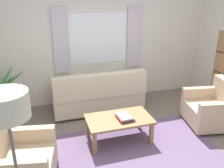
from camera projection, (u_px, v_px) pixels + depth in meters
name	position (u px, v px, depth m)	size (l,w,h in m)	color
ground_plane	(133.00, 152.00, 3.94)	(6.24, 6.24, 0.00)	#6B6056
wall_back	(98.00, 45.00, 5.48)	(5.32, 0.12, 2.60)	silver
window_with_curtains	(99.00, 39.00, 5.35)	(1.98, 0.07, 1.40)	white
area_rug	(133.00, 152.00, 3.94)	(2.80, 1.69, 0.01)	#604C6B
couch	(98.00, 95.00, 5.17)	(1.90, 0.82, 0.92)	#BCB293
armchair_left	(17.00, 161.00, 3.19)	(0.96, 0.98, 0.88)	tan
armchair_right	(213.00, 108.00, 4.62)	(0.95, 0.97, 0.88)	tan
coffee_table	(119.00, 121.00, 4.11)	(1.10, 0.64, 0.44)	olive
book_stack_on_table	(125.00, 117.00, 4.05)	(0.27, 0.32, 0.07)	#2D2D33
standing_lamp	(7.00, 117.00, 2.09)	(0.41, 0.41, 1.67)	#4C4C51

